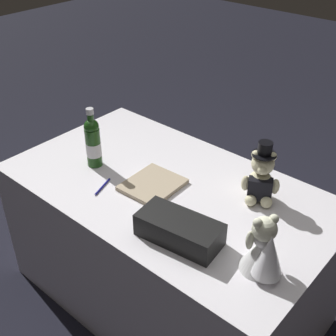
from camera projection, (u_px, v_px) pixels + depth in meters
name	position (u px, v px, depth m)	size (l,w,h in m)	color
ground_plane	(168.00, 294.00, 2.48)	(12.00, 12.00, 0.00)	black
reception_table	(168.00, 245.00, 2.28)	(1.55, 0.89, 0.74)	white
teddy_bear_groom	(261.00, 178.00, 1.94)	(0.15, 0.15, 0.28)	beige
teddy_bear_bride	(264.00, 249.00, 1.57)	(0.20, 0.18, 0.24)	white
champagne_bottle	(93.00, 142.00, 2.16)	(0.08, 0.08, 0.31)	#1C4815
signing_pen	(102.00, 187.00, 2.06)	(0.06, 0.14, 0.01)	navy
gift_case_black	(179.00, 230.00, 1.74)	(0.35, 0.20, 0.10)	black
guestbook	(153.00, 185.00, 2.07)	(0.23, 0.26, 0.02)	tan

